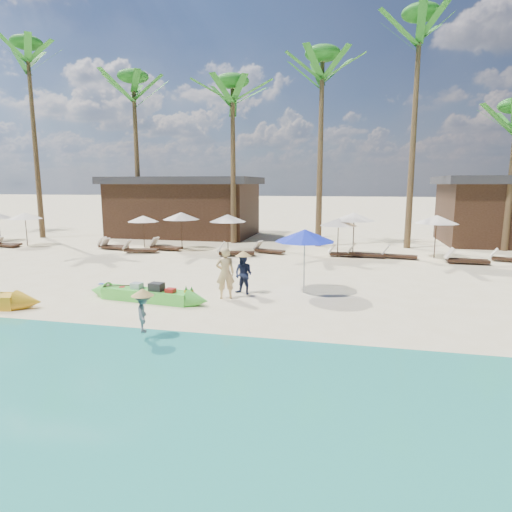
# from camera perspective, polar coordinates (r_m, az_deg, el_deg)

# --- Properties ---
(ground) EXTENTS (240.00, 240.00, 0.00)m
(ground) POSITION_cam_1_polar(r_m,az_deg,el_deg) (13.70, -5.32, -6.66)
(ground) COLOR #F6E4B5
(ground) RESTS_ON ground
(wet_sand_strip) EXTENTS (240.00, 4.50, 0.01)m
(wet_sand_strip) POSITION_cam_1_polar(r_m,az_deg,el_deg) (9.36, -15.01, -14.87)
(wet_sand_strip) COLOR tan
(wet_sand_strip) RESTS_ON ground
(green_canoe) EXTENTS (5.01, 1.00, 0.64)m
(green_canoe) POSITION_cam_1_polar(r_m,az_deg,el_deg) (14.64, -14.39, -4.99)
(green_canoe) COLOR #52E144
(green_canoe) RESTS_ON ground
(tourist) EXTENTS (0.74, 0.61, 1.74)m
(tourist) POSITION_cam_1_polar(r_m,az_deg,el_deg) (14.36, -4.12, -2.29)
(tourist) COLOR #DBB276
(tourist) RESTS_ON ground
(vendor_green) EXTENTS (0.83, 0.75, 1.42)m
(vendor_green) POSITION_cam_1_polar(r_m,az_deg,el_deg) (14.93, -1.68, -2.45)
(vendor_green) COLOR #151D3B
(vendor_green) RESTS_ON ground
(vendor_yellow) EXTENTS (0.61, 0.74, 1.00)m
(vendor_yellow) POSITION_cam_1_polar(r_m,az_deg,el_deg) (11.02, -14.78, -7.33)
(vendor_yellow) COLOR gray
(vendor_yellow) RESTS_ON ground
(blue_umbrella) EXTENTS (2.11, 2.11, 2.27)m
(blue_umbrella) POSITION_cam_1_polar(r_m,az_deg,el_deg) (14.98, 6.52, 2.74)
(blue_umbrella) COLOR #99999E
(blue_umbrella) RESTS_ON ground
(lounger_1_right) EXTENTS (1.85, 0.88, 0.60)m
(lounger_1_right) POSITION_cam_1_polar(r_m,az_deg,el_deg) (30.48, -30.53, 1.45)
(lounger_1_right) COLOR #3A2318
(lounger_1_right) RESTS_ON ground
(resort_parasol_2) EXTENTS (2.02, 2.02, 2.08)m
(resort_parasol_2) POSITION_cam_1_polar(r_m,az_deg,el_deg) (30.08, -28.44, 4.74)
(resort_parasol_2) COLOR #3A2318
(resort_parasol_2) RESTS_ON ground
(lounger_2_left) EXTENTS (1.68, 0.78, 0.55)m
(lounger_2_left) POSITION_cam_1_polar(r_m,az_deg,el_deg) (30.19, -30.42, 1.36)
(lounger_2_left) COLOR #3A2318
(lounger_2_left) RESTS_ON ground
(resort_parasol_3) EXTENTS (1.87, 1.87, 1.93)m
(resort_parasol_3) POSITION_cam_1_polar(r_m,az_deg,el_deg) (26.82, -14.81, 4.83)
(resort_parasol_3) COLOR #3A2318
(resort_parasol_3) RESTS_ON ground
(lounger_3_left) EXTENTS (1.79, 0.57, 0.61)m
(lounger_3_left) POSITION_cam_1_polar(r_m,az_deg,el_deg) (26.89, -18.73, 1.36)
(lounger_3_left) COLOR #3A2318
(lounger_3_left) RESTS_ON ground
(lounger_3_right) EXTENTS (1.78, 0.83, 0.58)m
(lounger_3_right) POSITION_cam_1_polar(r_m,az_deg,el_deg) (26.46, -18.49, 1.23)
(lounger_3_right) COLOR #3A2318
(lounger_3_right) RESTS_ON ground
(resort_parasol_4) EXTENTS (2.13, 2.13, 2.19)m
(resort_parasol_4) POSITION_cam_1_polar(r_m,az_deg,el_deg) (25.30, -9.95, 5.28)
(resort_parasol_4) COLOR #3A2318
(resort_parasol_4) RESTS_ON ground
(lounger_4_left) EXTENTS (1.99, 0.93, 0.65)m
(lounger_4_left) POSITION_cam_1_polar(r_m,az_deg,el_deg) (24.79, -15.35, 0.90)
(lounger_4_left) COLOR #3A2318
(lounger_4_left) RESTS_ON ground
(lounger_4_right) EXTENTS (1.99, 0.79, 0.66)m
(lounger_4_right) POSITION_cam_1_polar(r_m,az_deg,el_deg) (25.39, -12.12, 1.24)
(lounger_4_right) COLOR #3A2318
(lounger_4_right) RESTS_ON ground
(resort_parasol_5) EXTENTS (2.07, 2.07, 2.13)m
(resort_parasol_5) POSITION_cam_1_polar(r_m,az_deg,el_deg) (24.04, -3.80, 5.06)
(resort_parasol_5) COLOR #3A2318
(resort_parasol_5) RESTS_ON ground
(lounger_5_left) EXTENTS (2.07, 1.06, 0.67)m
(lounger_5_left) POSITION_cam_1_polar(r_m,az_deg,el_deg) (22.88, -2.96, 0.55)
(lounger_5_left) COLOR #3A2318
(lounger_5_left) RESTS_ON ground
(resort_parasol_6) EXTENTS (1.98, 1.98, 2.04)m
(resort_parasol_6) POSITION_cam_1_polar(r_m,az_deg,el_deg) (22.96, 10.94, 4.47)
(resort_parasol_6) COLOR #3A2318
(resort_parasol_6) RESTS_ON ground
(lounger_6_left) EXTENTS (1.83, 1.00, 0.60)m
(lounger_6_left) POSITION_cam_1_polar(r_m,az_deg,el_deg) (23.77, 1.58, 0.83)
(lounger_6_left) COLOR #3A2318
(lounger_6_left) RESTS_ON ground
(lounger_6_right) EXTENTS (1.75, 0.77, 0.57)m
(lounger_6_right) POSITION_cam_1_polar(r_m,az_deg,el_deg) (23.22, 11.45, 0.42)
(lounger_6_right) COLOR #3A2318
(lounger_6_right) RESTS_ON ground
(resort_parasol_7) EXTENTS (2.26, 2.26, 2.33)m
(resort_parasol_7) POSITION_cam_1_polar(r_m,az_deg,el_deg) (23.39, 12.95, 5.14)
(resort_parasol_7) COLOR #3A2318
(resort_parasol_7) RESTS_ON ground
(lounger_7_left) EXTENTS (1.93, 0.82, 0.64)m
(lounger_7_left) POSITION_cam_1_polar(r_m,az_deg,el_deg) (23.17, 14.19, 0.35)
(lounger_7_left) COLOR #3A2318
(lounger_7_left) RESTS_ON ground
(lounger_7_right) EXTENTS (1.80, 0.80, 0.59)m
(lounger_7_right) POSITION_cam_1_polar(r_m,az_deg,el_deg) (23.24, 18.38, 0.14)
(lounger_7_right) COLOR #3A2318
(lounger_7_right) RESTS_ON ground
(resort_parasol_8) EXTENTS (2.17, 2.17, 2.24)m
(resort_parasol_8) POSITION_cam_1_polar(r_m,az_deg,el_deg) (23.91, 22.94, 4.52)
(resort_parasol_8) COLOR #3A2318
(resort_parasol_8) RESTS_ON ground
(lounger_8_left) EXTENTS (2.00, 0.65, 0.67)m
(lounger_8_left) POSITION_cam_1_polar(r_m,az_deg,el_deg) (22.95, 26.03, -0.40)
(lounger_8_left) COLOR #3A2318
(lounger_8_left) RESTS_ON ground
(lounger_9_left) EXTENTS (1.73, 0.91, 0.56)m
(lounger_9_left) POSITION_cam_1_polar(r_m,az_deg,el_deg) (24.59, 30.45, -0.23)
(lounger_9_left) COLOR #3A2318
(lounger_9_left) RESTS_ON ground
(palm_1) EXTENTS (2.08, 2.08, 13.60)m
(palm_1) POSITION_cam_1_polar(r_m,az_deg,el_deg) (34.98, -27.95, 20.08)
(palm_1) COLOR brown
(palm_1) RESTS_ON ground
(palm_2) EXTENTS (2.08, 2.08, 11.33)m
(palm_2) POSITION_cam_1_polar(r_m,az_deg,el_deg) (31.63, -15.93, 19.02)
(palm_2) COLOR brown
(palm_2) RESTS_ON ground
(palm_3) EXTENTS (2.08, 2.08, 10.52)m
(palm_3) POSITION_cam_1_polar(r_m,az_deg,el_deg) (28.20, -3.14, 19.30)
(palm_3) COLOR brown
(palm_3) RESTS_ON ground
(palm_4) EXTENTS (2.08, 2.08, 11.70)m
(palm_4) POSITION_cam_1_polar(r_m,az_deg,el_deg) (27.18, 8.78, 21.45)
(palm_4) COLOR brown
(palm_4) RESTS_ON ground
(palm_5) EXTENTS (2.08, 2.08, 13.60)m
(palm_5) POSITION_cam_1_polar(r_m,az_deg,el_deg) (27.99, 20.80, 23.49)
(palm_5) COLOR brown
(palm_5) RESTS_ON ground
(pavilion_west) EXTENTS (10.80, 6.60, 4.30)m
(pavilion_west) POSITION_cam_1_polar(r_m,az_deg,el_deg) (32.39, -9.47, 6.60)
(pavilion_west) COLOR #3A2318
(pavilion_west) RESTS_ON ground
(pavilion_east) EXTENTS (8.80, 6.60, 4.30)m
(pavilion_east) POSITION_cam_1_polar(r_m,az_deg,el_deg) (31.66, 30.90, 5.31)
(pavilion_east) COLOR #3A2318
(pavilion_east) RESTS_ON ground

